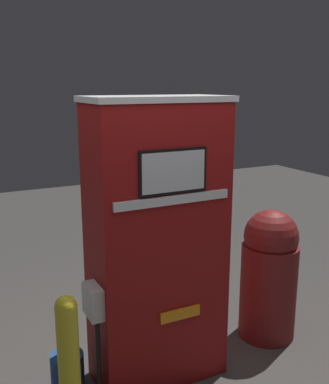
{
  "coord_description": "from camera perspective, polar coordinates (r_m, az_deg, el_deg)",
  "views": [
    {
      "loc": [
        -1.33,
        -2.49,
        2.16
      ],
      "look_at": [
        0.0,
        0.12,
        1.46
      ],
      "focal_mm": 42.0,
      "sensor_mm": 36.0,
      "label": 1
    }
  ],
  "objects": [
    {
      "name": "safety_bollard",
      "position": [
        2.85,
        -11.97,
        -21.56
      ],
      "size": [
        0.13,
        0.13,
        1.02
      ],
      "color": "yellow",
      "rests_on": "ground_plane"
    },
    {
      "name": "squeegee_bucket",
      "position": [
        3.53,
        -12.19,
        -21.52
      ],
      "size": [
        0.24,
        0.24,
        0.67
      ],
      "color": "#1E478C",
      "rests_on": "ground_plane"
    },
    {
      "name": "trash_bin",
      "position": [
        4.02,
        13.13,
        -10.0
      ],
      "size": [
        0.48,
        0.48,
        1.14
      ],
      "color": "maroon",
      "rests_on": "ground_plane"
    },
    {
      "name": "gas_pump",
      "position": [
        3.24,
        -0.99,
        -6.65
      ],
      "size": [
        1.05,
        0.51,
        2.09
      ],
      "color": "maroon",
      "rests_on": "ground_plane"
    }
  ]
}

